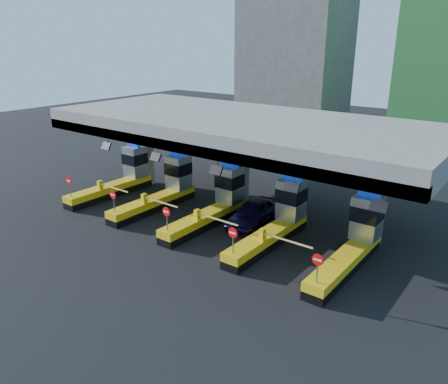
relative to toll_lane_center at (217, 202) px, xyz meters
The scene contains 9 objects.
ground 1.42m from the toll_lane_center, 90.42° to the right, with size 120.00×120.00×0.00m, color black.
toll_canopy 5.40m from the toll_lane_center, 90.02° to the left, with size 28.00×12.09×7.00m.
toll_lane_far_left 10.00m from the toll_lane_center, behind, with size 4.43×8.00×4.16m.
toll_lane_left 5.00m from the toll_lane_center, behind, with size 4.43×8.00×4.16m.
toll_lane_center is the anchor object (origin of this frame).
toll_lane_right 5.00m from the toll_lane_center, ahead, with size 4.43×8.00×4.16m.
toll_lane_far_right 10.00m from the toll_lane_center, ahead, with size 4.43×8.00×4.16m.
bg_building_concrete 39.11m from the toll_lane_center, 111.40° to the left, with size 14.00×10.00×18.00m, color #4C4C49.
van 2.64m from the toll_lane_center, 23.43° to the left, with size 2.04×5.06×1.72m, color black.
Camera 1 is at (17.65, -21.96, 12.15)m, focal length 35.00 mm.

